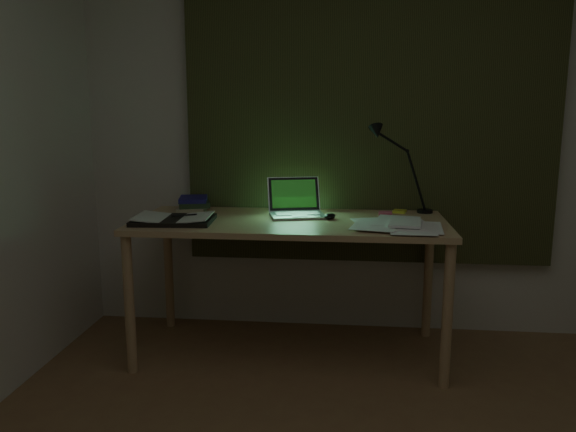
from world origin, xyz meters
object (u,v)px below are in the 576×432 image
object	(u,v)px
desk	(290,287)
loose_papers	(394,224)
desk_lamp	(427,171)
laptop	(298,198)
book_stack	(193,203)
open_textbook	(174,219)

from	to	relation	value
desk	loose_papers	bearing A→B (deg)	-11.31
desk	loose_papers	world-z (taller)	loose_papers
loose_papers	desk_lamp	size ratio (longest dim) A/B	0.78
laptop	loose_papers	distance (m)	0.57
loose_papers	book_stack	bearing A→B (deg)	163.42
open_textbook	loose_papers	xyz separation A→B (m)	(1.17, 0.02, -0.01)
laptop	book_stack	bearing A→B (deg)	152.99
loose_papers	desk_lamp	xyz separation A→B (m)	(0.21, 0.41, 0.24)
loose_papers	laptop	bearing A→B (deg)	158.49
desk	loose_papers	size ratio (longest dim) A/B	4.43
desk	desk_lamp	distance (m)	1.04
desk	desk_lamp	world-z (taller)	desk_lamp
book_stack	desk_lamp	size ratio (longest dim) A/B	0.43
desk	loose_papers	xyz separation A→B (m)	(0.55, -0.11, 0.40)
desk_lamp	desk	bearing A→B (deg)	-148.97
open_textbook	laptop	bearing A→B (deg)	15.92
laptop	desk_lamp	world-z (taller)	desk_lamp
open_textbook	book_stack	distance (m)	0.37
desk	laptop	distance (m)	0.51
loose_papers	desk	bearing A→B (deg)	168.69
desk	laptop	size ratio (longest dim) A/B	4.98
book_stack	loose_papers	distance (m)	1.21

